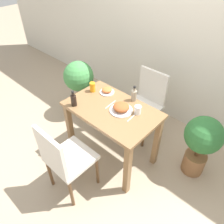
{
  "coord_description": "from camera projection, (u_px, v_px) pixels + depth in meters",
  "views": [
    {
      "loc": [
        1.23,
        -1.34,
        2.2
      ],
      "look_at": [
        0.0,
        0.0,
        0.71
      ],
      "focal_mm": 35.0,
      "sensor_mm": 36.0,
      "label": 1
    }
  ],
  "objects": [
    {
      "name": "chair_near",
      "position": [
        64.0,
        158.0,
        2.11
      ],
      "size": [
        0.42,
        0.42,
        0.91
      ],
      "rotation": [
        0.0,
        0.0,
        3.14
      ],
      "color": "silver",
      "rests_on": "ground_plane"
    },
    {
      "name": "condiment_bottle",
      "position": [
        134.0,
        95.0,
        2.39
      ],
      "size": [
        0.06,
        0.06,
        0.19
      ],
      "color": "gray",
      "rests_on": "dining_table"
    },
    {
      "name": "spoon_utensil",
      "position": [
        132.0,
        117.0,
        2.21
      ],
      "size": [
        0.03,
        0.18,
        0.0
      ],
      "rotation": [
        0.0,
        0.0,
        1.67
      ],
      "color": "silver",
      "rests_on": "dining_table"
    },
    {
      "name": "chair_far",
      "position": [
        146.0,
        101.0,
        2.83
      ],
      "size": [
        0.42,
        0.42,
        0.91
      ],
      "color": "silver",
      "rests_on": "ground_plane"
    },
    {
      "name": "potted_plant_right",
      "position": [
        202.0,
        141.0,
        2.32
      ],
      "size": [
        0.4,
        0.4,
        0.78
      ],
      "color": "brown",
      "rests_on": "ground_plane"
    },
    {
      "name": "ground_plane",
      "position": [
        112.0,
        155.0,
        2.8
      ],
      "size": [
        16.0,
        16.0,
        0.0
      ],
      "primitive_type": "plane",
      "color": "tan"
    },
    {
      "name": "drink_cup",
      "position": [
        138.0,
        110.0,
        2.23
      ],
      "size": [
        0.07,
        0.07,
        0.09
      ],
      "color": "white",
      "rests_on": "dining_table"
    },
    {
      "name": "dining_table",
      "position": [
        112.0,
        118.0,
        2.41
      ],
      "size": [
        1.0,
        0.63,
        0.76
      ],
      "color": "olive",
      "rests_on": "ground_plane"
    },
    {
      "name": "food_plate",
      "position": [
        121.0,
        108.0,
        2.27
      ],
      "size": [
        0.24,
        0.24,
        0.09
      ],
      "color": "white",
      "rests_on": "dining_table"
    },
    {
      "name": "fork_utensil",
      "position": [
        110.0,
        104.0,
        2.37
      ],
      "size": [
        0.02,
        0.18,
        0.0
      ],
      "rotation": [
        0.0,
        0.0,
        1.65
      ],
      "color": "silver",
      "rests_on": "dining_table"
    },
    {
      "name": "potted_plant_left",
      "position": [
        79.0,
        82.0,
        3.13
      ],
      "size": [
        0.43,
        0.43,
        0.85
      ],
      "color": "brown",
      "rests_on": "ground_plane"
    },
    {
      "name": "wall_back",
      "position": [
        179.0,
        29.0,
        2.66
      ],
      "size": [
        8.0,
        0.05,
        2.6
      ],
      "color": "beige",
      "rests_on": "ground_plane"
    },
    {
      "name": "sauce_bottle",
      "position": [
        74.0,
        100.0,
        2.32
      ],
      "size": [
        0.06,
        0.06,
        0.19
      ],
      "color": "black",
      "rests_on": "dining_table"
    },
    {
      "name": "side_plate",
      "position": [
        107.0,
        91.0,
        2.53
      ],
      "size": [
        0.17,
        0.17,
        0.06
      ],
      "color": "white",
      "rests_on": "dining_table"
    },
    {
      "name": "juice_glass",
      "position": [
        92.0,
        87.0,
        2.54
      ],
      "size": [
        0.06,
        0.06,
        0.11
      ],
      "color": "orange",
      "rests_on": "dining_table"
    }
  ]
}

